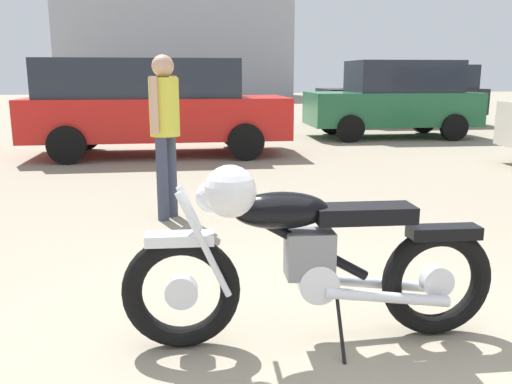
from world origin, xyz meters
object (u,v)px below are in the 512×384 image
Objects in this scene: silver_sedan_mid at (403,93)px; red_hatchback_near at (153,104)px; dark_sedan_left at (395,98)px; vintage_motorcycle at (304,259)px; bystander at (165,120)px.

silver_sedan_mid is 1.00× the size of red_hatchback_near.
vintage_motorcycle is at bearing 66.53° from dark_sedan_left.
bystander is 0.41× the size of dark_sedan_left.
red_hatchback_near is at bearing -56.56° from bystander.
vintage_motorcycle is 0.44× the size of silver_sedan_mid.
vintage_motorcycle is 13.95m from silver_sedan_mid.
bystander is at bearing -85.75° from red_hatchback_near.
dark_sedan_left is at bearing -98.49° from bystander.
silver_sedan_mid is at bearing 36.53° from red_hatchback_near.
dark_sedan_left is (-1.70, -3.07, -0.02)m from silver_sedan_mid.
silver_sedan_mid is 3.51m from dark_sedan_left.
vintage_motorcycle is 7.49m from red_hatchback_near.
dark_sedan_left reaches higher than bystander.
vintage_motorcycle is 1.25× the size of bystander.
silver_sedan_mid is 1.20× the size of dark_sedan_left.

